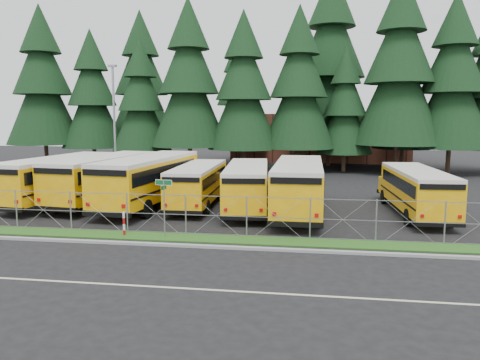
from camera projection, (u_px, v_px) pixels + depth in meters
The scene contains 29 objects.
ground at pixel (210, 230), 23.73m from camera, with size 120.00×120.00×0.00m, color black.
curb at pixel (196, 246), 20.69m from camera, with size 50.00×0.25×0.12m, color gray.
grass_verge at pixel (203, 239), 22.06m from camera, with size 50.00×1.40×0.06m, color #1B4614.
road_lane_line at pixel (161, 287), 15.90m from camera, with size 50.00×0.12×0.01m, color beige.
chainlink_fence at pixel (206, 215), 22.62m from camera, with size 44.00×0.10×2.00m, color #93959B, non-canonical shape.
brick_building at pixel (319, 137), 61.61m from camera, with size 22.00×10.00×6.00m, color brown.
bus_1 at pixel (62, 180), 31.23m from camera, with size 2.76×11.69×3.07m, color orange, non-canonical shape.
bus_2 at pixel (107, 179), 31.24m from camera, with size 2.81×11.91×3.12m, color orange, non-canonical shape.
bus_3 at pixel (152, 181), 29.98m from camera, with size 2.90×12.28×3.22m, color orange, non-canonical shape.
bus_4 at pixel (199, 185), 30.13m from camera, with size 2.39×10.12×2.65m, color orange, non-canonical shape.
bus_5 at pixel (247, 187), 28.91m from camera, with size 2.52×10.70×2.80m, color orange, non-canonical shape.
bus_6 at pixel (299, 188), 27.71m from camera, with size 2.78×11.78×3.09m, color orange, non-canonical shape.
bus_east at pixel (415, 192), 27.35m from camera, with size 2.44×10.33×2.71m, color orange, non-canonical shape.
street_sign at pixel (164, 196), 21.98m from camera, with size 0.84×0.55×2.81m.
striped_bollard at pixel (124, 224), 22.55m from camera, with size 0.11×0.11×1.20m, color #B20C0C.
light_standard at pixel (114, 119), 41.03m from camera, with size 0.70×0.35×10.14m.
conifer_0 at pixel (43, 87), 51.78m from camera, with size 8.09×8.09×17.89m, color black, non-canonical shape.
conifer_1 at pixel (92, 99), 51.82m from camera, with size 6.88×6.88×15.22m, color black, non-canonical shape.
conifer_2 at pixel (141, 104), 49.38m from camera, with size 6.28×6.28×13.90m, color black, non-canonical shape.
conifer_3 at pixel (189, 85), 48.08m from camera, with size 8.02×8.02×17.73m, color black, non-canonical shape.
conifer_4 at pixel (244, 92), 47.22m from camera, with size 7.36×7.36×16.28m, color black, non-canonical shape.
conifer_5 at pixel (299, 89), 47.35m from camera, with size 7.60×7.60×16.81m, color black, non-canonical shape.
conifer_6 at pixel (345, 110), 48.03m from camera, with size 5.77×5.77×12.77m, color black, non-canonical shape.
conifer_7 at pixel (399, 74), 46.18m from camera, with size 8.94×8.94×19.76m, color black, non-canonical shape.
conifer_8 at pixel (453, 84), 45.63m from camera, with size 7.98×7.98×17.65m, color black, non-canonical shape.
conifer_10 at pixel (141, 87), 56.77m from camera, with size 8.29×8.29×18.33m, color black, non-canonical shape.
conifer_11 at pixel (239, 99), 56.10m from camera, with size 6.99×6.99×15.47m, color black, non-canonical shape.
conifer_12 at pixel (330, 68), 52.70m from camera, with size 10.00×10.00×22.12m, color black, non-canonical shape.
conifer_13 at pixel (404, 101), 51.14m from camera, with size 6.69×6.69×14.79m, color black, non-canonical shape.
Camera 1 is at (4.95, -22.67, 5.79)m, focal length 35.00 mm.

